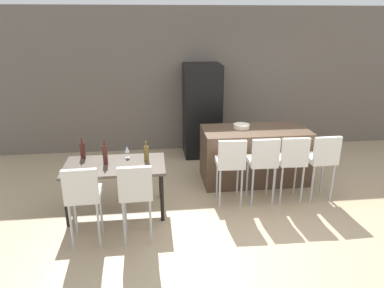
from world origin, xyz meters
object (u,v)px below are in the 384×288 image
object	(u,v)px
kitchen_island	(254,155)
refrigerator	(202,111)
bar_chair_left	(231,161)
bar_chair_middle	(263,160)
wine_bottle_inner	(105,155)
dining_chair_near	(83,193)
bar_chair_right	(292,158)
fruit_bowl	(241,126)
wine_bottle_far	(146,153)
bar_chair_far	(322,157)
wine_bottle_near	(83,150)
wine_glass_left	(127,149)
dining_table	(115,169)
dining_chair_far	(136,190)

from	to	relation	value
kitchen_island	refrigerator	xyz separation A→B (m)	(-0.71, 1.35, 0.46)
bar_chair_left	refrigerator	world-z (taller)	refrigerator
bar_chair_middle	wine_bottle_inner	size ratio (longest dim) A/B	2.97
dining_chair_near	wine_bottle_inner	world-z (taller)	wine_bottle_inner
dining_chair_near	refrigerator	size ratio (longest dim) A/B	0.57
bar_chair_left	bar_chair_right	bearing A→B (deg)	0.00
fruit_bowl	wine_bottle_inner	bearing A→B (deg)	-157.92
refrigerator	fruit_bowl	distance (m)	1.35
wine_bottle_far	refrigerator	size ratio (longest dim) A/B	0.16
bar_chair_middle	bar_chair_left	bearing A→B (deg)	179.99
bar_chair_right	bar_chair_far	bearing A→B (deg)	-0.01
wine_bottle_inner	fruit_bowl	size ratio (longest dim) A/B	1.31
dining_chair_near	bar_chair_far	bearing A→B (deg)	13.07
dining_chair_near	fruit_bowl	world-z (taller)	dining_chair_near
fruit_bowl	bar_chair_middle	bearing A→B (deg)	-82.63
dining_chair_near	wine_bottle_inner	xyz separation A→B (m)	(0.19, 0.79, 0.18)
wine_bottle_near	wine_glass_left	bearing A→B (deg)	-5.42
wine_bottle_far	refrigerator	world-z (taller)	refrigerator
dining_chair_near	bar_chair_left	bearing A→B (deg)	21.69
bar_chair_middle	wine_glass_left	distance (m)	2.00
dining_chair_near	wine_bottle_far	bearing A→B (deg)	47.38
wine_bottle_near	refrigerator	bearing A→B (deg)	42.79
bar_chair_middle	refrigerator	xyz separation A→B (m)	(-0.60, 2.14, 0.22)
kitchen_island	dining_table	bearing A→B (deg)	-159.81
bar_chair_right	fruit_bowl	world-z (taller)	bar_chair_right
bar_chair_middle	wine_glass_left	bearing A→B (deg)	173.80
bar_chair_right	dining_chair_far	xyz separation A→B (m)	(-2.27, -0.78, 0.00)
wine_bottle_near	fruit_bowl	world-z (taller)	wine_bottle_near
wine_bottle_near	bar_chair_left	bearing A→B (deg)	-7.36
kitchen_island	wine_bottle_inner	world-z (taller)	wine_bottle_inner
bar_chair_far	dining_chair_far	size ratio (longest dim) A/B	1.00
refrigerator	wine_bottle_far	bearing A→B (deg)	-117.52
bar_chair_left	wine_bottle_near	world-z (taller)	bar_chair_left
dining_table	wine_glass_left	size ratio (longest dim) A/B	8.02
kitchen_island	bar_chair_left	world-z (taller)	bar_chair_left
dining_chair_far	wine_bottle_inner	xyz separation A→B (m)	(-0.44, 0.79, 0.18)
bar_chair_right	bar_chair_far	distance (m)	0.47
wine_bottle_near	wine_bottle_inner	distance (m)	0.44
bar_chair_middle	dining_chair_near	size ratio (longest dim) A/B	1.00
bar_chair_middle	wine_glass_left	xyz separation A→B (m)	(-1.98, 0.21, 0.17)
bar_chair_far	wine_bottle_inner	bearing A→B (deg)	179.87
bar_chair_left	wine_bottle_far	bearing A→B (deg)	178.21
fruit_bowl	dining_table	bearing A→B (deg)	-155.80
kitchen_island	wine_bottle_inner	distance (m)	2.54
refrigerator	bar_chair_far	bearing A→B (deg)	-54.62
wine_glass_left	fruit_bowl	bearing A→B (deg)	19.65
fruit_bowl	wine_glass_left	bearing A→B (deg)	-160.35
bar_chair_middle	dining_chair_far	size ratio (longest dim) A/B	1.00
wine_bottle_far	wine_bottle_inner	distance (m)	0.57
bar_chair_far	dining_chair_far	world-z (taller)	same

